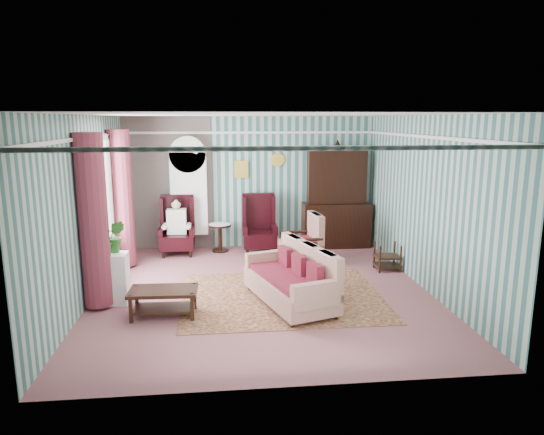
{
  "coord_description": "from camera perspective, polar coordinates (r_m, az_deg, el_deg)",
  "views": [
    {
      "loc": [
        -0.65,
        -7.7,
        2.83
      ],
      "look_at": [
        0.23,
        0.6,
        1.14
      ],
      "focal_mm": 32.0,
      "sensor_mm": 36.0,
      "label": 1
    }
  ],
  "objects": [
    {
      "name": "bookcase",
      "position": [
        10.7,
        -9.71,
        2.11
      ],
      "size": [
        0.8,
        0.28,
        2.24
      ],
      "primitive_type": "cube",
      "color": "silver",
      "rests_on": "floor"
    },
    {
      "name": "potted_plant_c",
      "position": [
        7.86,
        -19.6,
        -2.75
      ],
      "size": [
        0.26,
        0.26,
        0.38
      ],
      "primitive_type": "imported",
      "rotation": [
        0.0,
        0.0,
        0.26
      ],
      "color": "#1B4F18",
      "rests_on": "plant_stand"
    },
    {
      "name": "potted_plant_b",
      "position": [
        7.88,
        -17.93,
        -2.12
      ],
      "size": [
        0.29,
        0.23,
        0.51
      ],
      "primitive_type": "imported",
      "rotation": [
        0.0,
        0.0,
        0.03
      ],
      "color": "#26581B",
      "rests_on": "plant_stand"
    },
    {
      "name": "dresser_hutch",
      "position": [
        10.86,
        7.63,
        2.63
      ],
      "size": [
        1.5,
        0.56,
        2.36
      ],
      "primitive_type": "cube",
      "color": "black",
      "rests_on": "floor"
    },
    {
      "name": "sofa",
      "position": [
        7.52,
        2.08,
        -6.16
      ],
      "size": [
        1.52,
        2.09,
        1.11
      ],
      "primitive_type": "cube",
      "rotation": [
        0.0,
        0.0,
        1.88
      ],
      "color": "beige",
      "rests_on": "floor"
    },
    {
      "name": "plant_stand",
      "position": [
        7.99,
        -18.52,
        -6.86
      ],
      "size": [
        0.55,
        0.35,
        0.8
      ],
      "primitive_type": "cube",
      "color": "silver",
      "rests_on": "floor"
    },
    {
      "name": "potted_plant_a",
      "position": [
        7.79,
        -19.16,
        -2.67
      ],
      "size": [
        0.43,
        0.39,
        0.43
      ],
      "primitive_type": "imported",
      "rotation": [
        0.0,
        0.0,
        -0.17
      ],
      "color": "#1B4E18",
      "rests_on": "plant_stand"
    },
    {
      "name": "nest_table",
      "position": [
        9.5,
        13.42,
        -4.48
      ],
      "size": [
        0.45,
        0.38,
        0.54
      ],
      "primitive_type": "cube",
      "color": "black",
      "rests_on": "floor"
    },
    {
      "name": "wingback_right",
      "position": [
        10.42,
        -1.5,
        -0.75
      ],
      "size": [
        0.76,
        0.8,
        1.25
      ],
      "primitive_type": "cube",
      "color": "black",
      "rests_on": "floor"
    },
    {
      "name": "round_side_table",
      "position": [
        10.61,
        -6.14,
        -2.39
      ],
      "size": [
        0.5,
        0.5,
        0.6
      ],
      "primitive_type": "cylinder",
      "color": "black",
      "rests_on": "floor"
    },
    {
      "name": "seated_woman",
      "position": [
        10.44,
        -11.11,
        -1.14
      ],
      "size": [
        0.44,
        0.4,
        1.18
      ],
      "primitive_type": null,
      "color": "silver",
      "rests_on": "floor"
    },
    {
      "name": "coffee_table",
      "position": [
        7.35,
        -12.61,
        -9.75
      ],
      "size": [
        0.99,
        0.57,
        0.41
      ],
      "primitive_type": "cube",
      "rotation": [
        0.0,
        0.0,
        -0.03
      ],
      "color": "black",
      "rests_on": "floor"
    },
    {
      "name": "wingback_left",
      "position": [
        10.43,
        -11.12,
        -0.95
      ],
      "size": [
        0.76,
        0.8,
        1.25
      ],
      "primitive_type": "cube",
      "color": "black",
      "rests_on": "floor"
    },
    {
      "name": "floor",
      "position": [
        8.23,
        -1.15,
        -8.64
      ],
      "size": [
        6.0,
        6.0,
        0.0
      ],
      "primitive_type": "plane",
      "color": "#8B5056",
      "rests_on": "ground"
    },
    {
      "name": "room_shell",
      "position": [
        7.92,
        -5.79,
        5.45
      ],
      "size": [
        5.53,
        6.02,
        2.91
      ],
      "color": "#396865",
      "rests_on": "ground"
    },
    {
      "name": "rug",
      "position": [
        7.98,
        1.22,
        -9.25
      ],
      "size": [
        3.2,
        2.6,
        0.01
      ],
      "primitive_type": "cube",
      "color": "#521B20",
      "rests_on": "floor"
    },
    {
      "name": "floral_armchair",
      "position": [
        9.62,
        3.39,
        -2.64
      ],
      "size": [
        0.88,
        0.92,
        0.98
      ],
      "primitive_type": "cube",
      "rotation": [
        0.0,
        0.0,
        1.7
      ],
      "color": "beige",
      "rests_on": "floor"
    }
  ]
}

